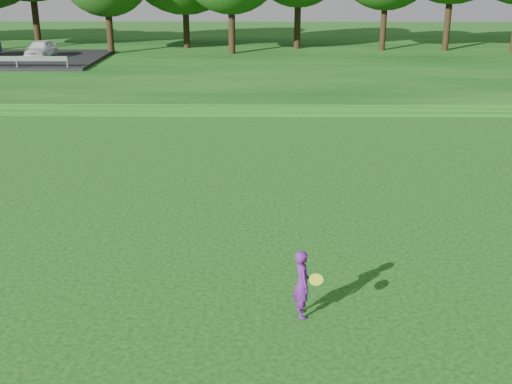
{
  "coord_description": "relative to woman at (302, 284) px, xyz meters",
  "views": [
    {
      "loc": [
        -0.84,
        -10.95,
        6.98
      ],
      "look_at": [
        -1.04,
        4.8,
        1.3
      ],
      "focal_mm": 45.0,
      "sensor_mm": 36.0,
      "label": 1
    }
  ],
  "objects": [
    {
      "name": "berm",
      "position": [
        0.03,
        33.2,
        -0.44
      ],
      "size": [
        130.0,
        30.0,
        0.6
      ],
      "primitive_type": "cube",
      "color": "#0C3F10",
      "rests_on": "ground"
    },
    {
      "name": "woman",
      "position": [
        0.0,
        0.0,
        0.0
      ],
      "size": [
        0.61,
        0.8,
        1.48
      ],
      "color": "#5C1A76",
      "rests_on": "ground"
    },
    {
      "name": "ground",
      "position": [
        0.03,
        -0.8,
        -0.74
      ],
      "size": [
        140.0,
        140.0,
        0.0
      ],
      "primitive_type": "plane",
      "color": "#0C3F10",
      "rests_on": "ground"
    },
    {
      "name": "walking_path",
      "position": [
        0.03,
        19.2,
        -0.72
      ],
      "size": [
        130.0,
        1.6,
        0.04
      ],
      "primitive_type": "cube",
      "color": "gray",
      "rests_on": "ground"
    }
  ]
}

